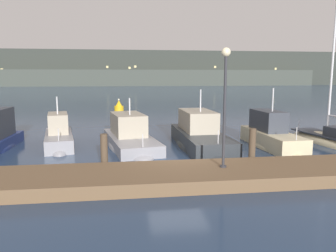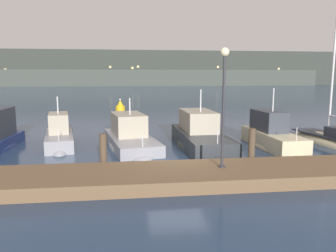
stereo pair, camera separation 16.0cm
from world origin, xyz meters
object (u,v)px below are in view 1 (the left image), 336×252
object	(u,v)px
sailboat_berth_6	(334,142)
motorboat_berth_5	(271,140)
dock_lamppost	(225,89)
motorboat_berth_3	(130,141)
motorboat_berth_2	(59,141)
motorboat_berth_4	(200,141)
channel_buoy	(119,112)

from	to	relation	value
sailboat_berth_6	motorboat_berth_5	bearing A→B (deg)	-178.75
sailboat_berth_6	dock_lamppost	xyz separation A→B (m)	(-7.96, -5.10, 3.17)
sailboat_berth_6	motorboat_berth_3	bearing A→B (deg)	174.63
motorboat_berth_5	motorboat_berth_2	bearing A→B (deg)	171.34
motorboat_berth_4	motorboat_berth_5	size ratio (longest dim) A/B	1.30
motorboat_berth_2	motorboat_berth_3	world-z (taller)	motorboat_berth_2
motorboat_berth_2	motorboat_berth_5	world-z (taller)	motorboat_berth_5
motorboat_berth_4	dock_lamppost	distance (m)	6.32
motorboat_berth_5	dock_lamppost	distance (m)	7.18
motorboat_berth_2	sailboat_berth_6	distance (m)	15.13
motorboat_berth_3	sailboat_berth_6	distance (m)	11.27
motorboat_berth_4	sailboat_berth_6	xyz separation A→B (m)	(7.51, -0.44, -0.17)
channel_buoy	dock_lamppost	world-z (taller)	dock_lamppost
motorboat_berth_2	sailboat_berth_6	size ratio (longest dim) A/B	0.49
motorboat_berth_3	channel_buoy	distance (m)	11.30
motorboat_berth_2	motorboat_berth_3	size ratio (longest dim) A/B	0.75
motorboat_berth_2	dock_lamppost	distance (m)	10.23
motorboat_berth_5	dock_lamppost	xyz separation A→B (m)	(-4.21, -5.02, 2.93)
motorboat_berth_3	sailboat_berth_6	xyz separation A→B (m)	(11.22, -1.06, -0.17)
sailboat_berth_6	channel_buoy	size ratio (longest dim) A/B	5.85
motorboat_berth_3	motorboat_berth_4	xyz separation A→B (m)	(3.71, -0.62, -0.00)
motorboat_berth_4	motorboat_berth_5	distance (m)	3.80
motorboat_berth_4	motorboat_berth_3	bearing A→B (deg)	170.54
motorboat_berth_5	dock_lamppost	world-z (taller)	dock_lamppost
motorboat_berth_4	channel_buoy	distance (m)	12.70
motorboat_berth_4	sailboat_berth_6	bearing A→B (deg)	-3.33
motorboat_berth_2	channel_buoy	size ratio (longest dim) A/B	2.87
motorboat_berth_2	dock_lamppost	size ratio (longest dim) A/B	1.20
motorboat_berth_5	sailboat_berth_6	size ratio (longest dim) A/B	0.53
motorboat_berth_3	motorboat_berth_5	xyz separation A→B (m)	(7.47, -1.14, 0.07)
motorboat_berth_4	dock_lamppost	xyz separation A→B (m)	(-0.45, -5.54, 3.00)
motorboat_berth_3	motorboat_berth_4	world-z (taller)	motorboat_berth_4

